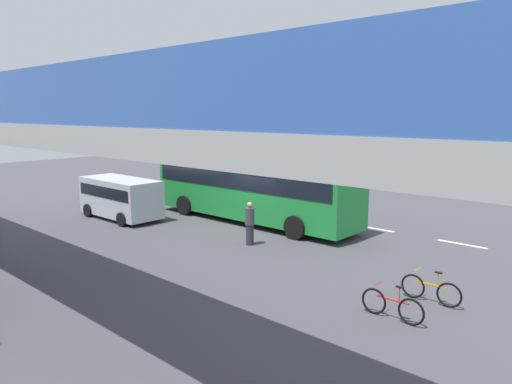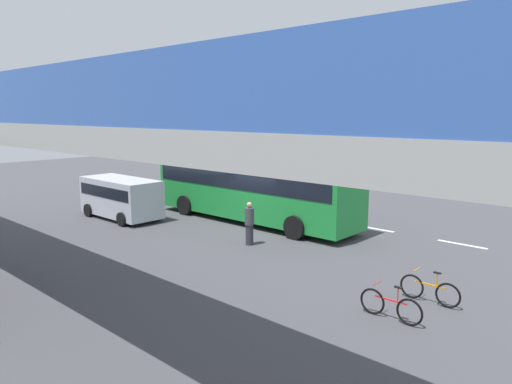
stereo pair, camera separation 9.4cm
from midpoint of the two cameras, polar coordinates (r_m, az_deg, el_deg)
ground at (r=22.37m, az=0.71°, el=-4.33°), size 80.00×80.00×0.00m
city_bus at (r=23.33m, az=-0.63°, el=0.97°), size 11.54×2.85×3.15m
parked_van at (r=25.11m, az=-16.15°, el=-0.42°), size 4.80×2.17×2.05m
bicycle_red at (r=13.20m, az=15.92°, el=-13.10°), size 1.77×0.44×0.96m
bicycle_orange at (r=14.62m, az=20.18°, el=-11.06°), size 1.77×0.44×0.96m
pedestrian at (r=19.33m, az=-0.89°, el=-3.86°), size 0.38×0.38×1.79m
traffic_sign at (r=27.95m, az=-1.71°, el=2.41°), size 0.08×0.60×2.80m
lane_dash_leftmost at (r=21.39m, az=23.53°, el=-5.79°), size 2.00×0.20×0.01m
lane_dash_left at (r=22.89m, az=14.00°, el=-4.29°), size 2.00×0.20×0.01m
lane_dash_centre at (r=24.95m, az=5.87°, el=-2.91°), size 2.00×0.20×0.01m
lane_dash_right at (r=27.44m, az=-0.88°, el=-1.71°), size 2.00×0.20×0.01m
lane_dash_rightmost at (r=30.26m, az=-6.44°, el=-0.71°), size 2.00×0.20×0.01m
pedestrian_overpass at (r=15.30m, az=-27.67°, el=5.65°), size 30.99×2.60×6.26m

